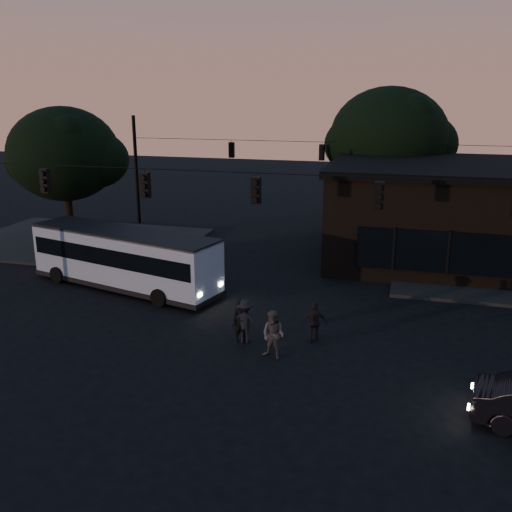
% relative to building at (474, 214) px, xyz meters
% --- Properties ---
extents(ground, '(120.00, 120.00, 0.00)m').
position_rel_building_xyz_m(ground, '(-9.00, -15.97, -2.71)').
color(ground, black).
rests_on(ground, ground).
extents(sidewalk_far_left, '(14.00, 10.00, 0.15)m').
position_rel_building_xyz_m(sidewalk_far_left, '(-23.00, -1.97, -2.63)').
color(sidewalk_far_left, black).
rests_on(sidewalk_far_left, ground).
extents(building, '(15.40, 10.41, 5.40)m').
position_rel_building_xyz_m(building, '(0.00, 0.00, 0.00)').
color(building, black).
rests_on(building, ground).
extents(tree_behind, '(7.60, 7.60, 9.43)m').
position_rel_building_xyz_m(tree_behind, '(-5.00, 6.03, 3.48)').
color(tree_behind, black).
rests_on(tree_behind, ground).
extents(tree_left, '(6.40, 6.40, 8.30)m').
position_rel_building_xyz_m(tree_left, '(-23.00, -2.97, 2.86)').
color(tree_left, black).
rests_on(tree_left, ground).
extents(signal_rig_near, '(26.24, 0.30, 7.50)m').
position_rel_building_xyz_m(signal_rig_near, '(-9.00, -11.97, 1.74)').
color(signal_rig_near, black).
rests_on(signal_rig_near, ground).
extents(signal_rig_far, '(26.24, 0.30, 7.50)m').
position_rel_building_xyz_m(signal_rig_far, '(-9.00, 4.03, 1.50)').
color(signal_rig_far, black).
rests_on(signal_rig_far, ground).
extents(bus, '(10.24, 4.84, 2.81)m').
position_rel_building_xyz_m(bus, '(-16.30, -8.94, -1.13)').
color(bus, '#A3B5D0').
rests_on(bus, ground).
extents(pedestrian_a, '(0.73, 0.64, 1.69)m').
position_rel_building_xyz_m(pedestrian_a, '(-9.20, -13.37, -1.86)').
color(pedestrian_a, black).
rests_on(pedestrian_a, ground).
extents(pedestrian_b, '(1.01, 0.88, 1.77)m').
position_rel_building_xyz_m(pedestrian_b, '(-7.72, -14.36, -1.82)').
color(pedestrian_b, '#4A4543').
rests_on(pedestrian_b, ground).
extents(pedestrian_c, '(0.99, 0.57, 1.58)m').
position_rel_building_xyz_m(pedestrian_c, '(-6.54, -12.67, -1.92)').
color(pedestrian_c, black).
rests_on(pedestrian_c, ground).
extents(pedestrian_d, '(1.10, 0.63, 1.70)m').
position_rel_building_xyz_m(pedestrian_d, '(-9.05, -13.34, -1.86)').
color(pedestrian_d, black).
rests_on(pedestrian_d, ground).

